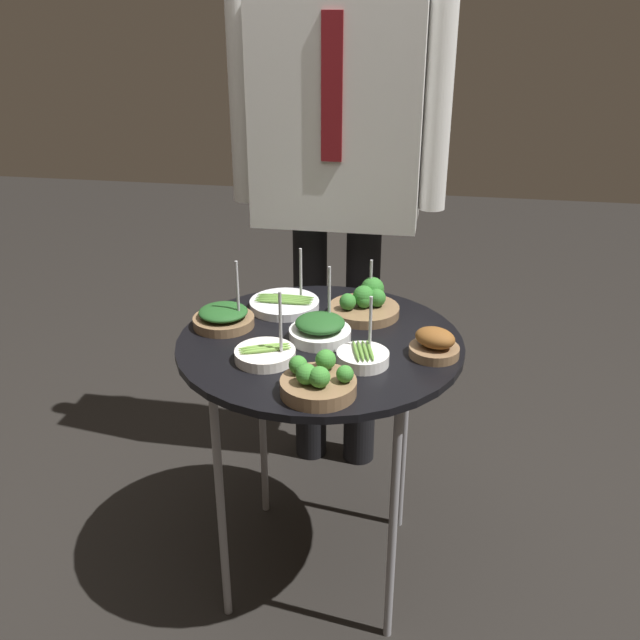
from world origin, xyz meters
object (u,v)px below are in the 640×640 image
object	(u,v)px
bowl_spinach_near_rim	(224,317)
bowl_broccoli_center	(318,381)
bowl_asparagus_mid_left	(265,354)
bowl_broccoli_back_right	(365,304)
bowl_asparagus_front_right	(363,357)
serving_cart	(320,358)
bowl_spinach_back_left	(319,329)
waiter_figure	(338,141)
bowl_asparagus_front_left	(285,304)
bowl_roast_front_center	(435,344)

from	to	relation	value
bowl_spinach_near_rim	bowl_broccoli_center	distance (m)	0.39
bowl_asparagus_mid_left	bowl_broccoli_back_right	distance (m)	0.34
bowl_asparagus_front_right	serving_cart	bearing A→B (deg)	138.00
bowl_spinach_back_left	bowl_broccoli_center	distance (m)	0.25
bowl_asparagus_mid_left	bowl_broccoli_center	size ratio (longest dim) A/B	1.07
bowl_spinach_back_left	waiter_figure	world-z (taller)	waiter_figure
bowl_spinach_back_left	bowl_spinach_near_rim	bearing A→B (deg)	172.16
waiter_figure	bowl_asparagus_front_left	bearing A→B (deg)	-103.15
bowl_asparagus_front_right	bowl_roast_front_center	bearing A→B (deg)	23.01
bowl_broccoli_back_right	bowl_asparagus_front_left	bearing A→B (deg)	179.70
bowl_broccoli_center	serving_cart	bearing A→B (deg)	98.82
bowl_asparagus_front_right	bowl_roast_front_center	distance (m)	0.17
bowl_asparagus_mid_left	bowl_spinach_near_rim	xyz separation A→B (m)	(-0.14, 0.16, 0.01)
bowl_asparagus_front_left	bowl_spinach_near_rim	world-z (taller)	bowl_spinach_near_rim
bowl_spinach_near_rim	bowl_broccoli_center	xyz separation A→B (m)	(0.28, -0.28, 0.00)
serving_cart	bowl_asparagus_mid_left	distance (m)	0.17
bowl_asparagus_front_right	bowl_broccoli_back_right	distance (m)	0.26
bowl_asparagus_mid_left	bowl_spinach_back_left	distance (m)	0.16
bowl_broccoli_center	waiter_figure	distance (m)	0.83
bowl_roast_front_center	bowl_asparagus_mid_left	bearing A→B (deg)	-167.08
bowl_broccoli_center	bowl_roast_front_center	xyz separation A→B (m)	(0.23, 0.21, 0.00)
bowl_asparagus_mid_left	bowl_broccoli_back_right	world-z (taller)	bowl_asparagus_mid_left
bowl_spinach_near_rim	waiter_figure	size ratio (longest dim) A/B	0.10
serving_cart	bowl_asparagus_mid_left	world-z (taller)	bowl_asparagus_mid_left
serving_cart	bowl_asparagus_front_right	world-z (taller)	bowl_asparagus_front_right
serving_cart	bowl_spinach_back_left	xyz separation A→B (m)	(-0.00, 0.00, 0.08)
bowl_asparagus_mid_left	serving_cart	bearing A→B (deg)	49.85
bowl_asparagus_front_right	bowl_asparagus_mid_left	world-z (taller)	bowl_asparagus_mid_left
bowl_spinach_back_left	bowl_spinach_near_rim	size ratio (longest dim) A/B	0.98
bowl_spinach_back_left	bowl_spinach_near_rim	distance (m)	0.24
bowl_asparagus_front_left	bowl_broccoli_back_right	size ratio (longest dim) A/B	1.00
bowl_spinach_near_rim	bowl_asparagus_front_right	bearing A→B (deg)	-20.94
bowl_asparagus_front_right	waiter_figure	size ratio (longest dim) A/B	0.09
serving_cart	bowl_roast_front_center	xyz separation A→B (m)	(0.26, -0.04, 0.08)
bowl_asparagus_front_left	bowl_roast_front_center	bearing A→B (deg)	-27.40
bowl_broccoli_center	bowl_roast_front_center	distance (m)	0.31
bowl_asparagus_front_right	bowl_asparagus_front_left	xyz separation A→B (m)	(-0.23, 0.26, -0.00)
serving_cart	bowl_asparagus_front_right	distance (m)	0.16
bowl_broccoli_back_right	bowl_asparagus_front_right	bearing A→B (deg)	-84.56
bowl_asparagus_mid_left	bowl_spinach_near_rim	size ratio (longest dim) A/B	0.97
serving_cart	waiter_figure	bearing A→B (deg)	94.21
serving_cart	bowl_asparagus_front_left	world-z (taller)	bowl_asparagus_front_left
bowl_roast_front_center	bowl_asparagus_front_right	bearing A→B (deg)	-156.99
bowl_asparagus_front_right	bowl_broccoli_center	world-z (taller)	bowl_asparagus_front_right
serving_cart	bowl_broccoli_center	world-z (taller)	bowl_broccoli_center
bowl_roast_front_center	bowl_spinach_back_left	bearing A→B (deg)	171.86
bowl_broccoli_back_right	bowl_roast_front_center	bearing A→B (deg)	-48.21
bowl_asparagus_front_right	waiter_figure	world-z (taller)	waiter_figure
bowl_asparagus_mid_left	bowl_broccoli_center	xyz separation A→B (m)	(0.14, -0.12, 0.01)
bowl_asparagus_front_left	bowl_broccoli_back_right	bearing A→B (deg)	-0.30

